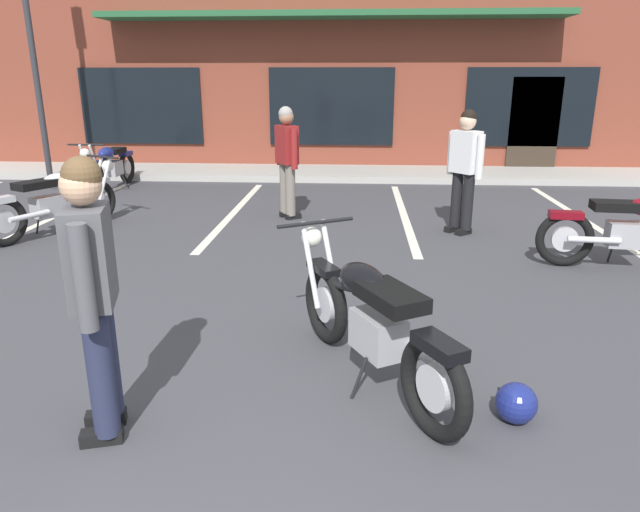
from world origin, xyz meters
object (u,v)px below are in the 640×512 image
at_px(motorcycle_blue_standard, 637,230).
at_px(person_by_back_row, 93,285).
at_px(motorcycle_foreground_classic, 371,320).
at_px(helmet_on_pavement, 516,403).
at_px(person_in_black_shirt, 287,156).
at_px(motorcycle_red_sportbike, 54,201).
at_px(person_in_shorts_foreground, 465,164).
at_px(parking_lot_lamp_post, 22,0).
at_px(motorcycle_black_cruiser, 111,166).

relative_size(motorcycle_blue_standard, person_by_back_row, 1.26).
relative_size(motorcycle_foreground_classic, helmet_on_pavement, 7.30).
bearing_deg(person_in_black_shirt, motorcycle_red_sportbike, -160.07).
distance_m(motorcycle_red_sportbike, person_by_back_row, 5.27).
bearing_deg(motorcycle_foreground_classic, person_in_shorts_foreground, 72.21).
relative_size(person_by_back_row, parking_lot_lamp_post, 0.31).
bearing_deg(person_in_black_shirt, helmet_on_pavement, -68.90).
xyz_separation_m(motorcycle_foreground_classic, parking_lot_lamp_post, (-6.49, 7.68, 3.03)).
xyz_separation_m(person_in_black_shirt, person_in_shorts_foreground, (2.50, -0.72, 0.00)).
bearing_deg(person_in_black_shirt, person_by_back_row, -94.21).
height_order(person_in_black_shirt, parking_lot_lamp_post, parking_lot_lamp_post).
distance_m(motorcycle_blue_standard, person_by_back_row, 5.73).
bearing_deg(motorcycle_black_cruiser, motorcycle_red_sportbike, -79.83).
bearing_deg(person_in_shorts_foreground, motorcycle_foreground_classic, -107.79).
xyz_separation_m(person_in_black_shirt, parking_lot_lamp_post, (-5.33, 2.79, 2.54)).
bearing_deg(motorcycle_foreground_classic, parking_lot_lamp_post, 130.21).
relative_size(helmet_on_pavement, parking_lot_lamp_post, 0.05).
bearing_deg(motorcycle_blue_standard, person_in_shorts_foreground, 137.79).
distance_m(person_in_black_shirt, person_in_shorts_foreground, 2.61).
bearing_deg(motorcycle_blue_standard, motorcycle_foreground_classic, -138.29).
height_order(motorcycle_foreground_classic, person_by_back_row, person_by_back_row).
height_order(motorcycle_foreground_classic, helmet_on_pavement, motorcycle_foreground_classic).
distance_m(motorcycle_foreground_classic, person_in_shorts_foreground, 4.41).
height_order(motorcycle_red_sportbike, parking_lot_lamp_post, parking_lot_lamp_post).
bearing_deg(motorcycle_red_sportbike, person_in_shorts_foreground, 4.06).
bearing_deg(person_in_shorts_foreground, motorcycle_red_sportbike, -175.94).
distance_m(motorcycle_black_cruiser, person_by_back_row, 8.40).
bearing_deg(motorcycle_blue_standard, motorcycle_red_sportbike, 171.32).
bearing_deg(motorcycle_red_sportbike, motorcycle_foreground_classic, -41.62).
xyz_separation_m(motorcycle_foreground_classic, helmet_on_pavement, (0.90, -0.47, -0.33)).
relative_size(person_in_shorts_foreground, person_by_back_row, 1.00).
distance_m(person_by_back_row, helmet_on_pavement, 2.63).
distance_m(motorcycle_black_cruiser, person_in_black_shirt, 4.25).
distance_m(person_in_shorts_foreground, helmet_on_pavement, 4.73).
height_order(motorcycle_black_cruiser, person_by_back_row, person_by_back_row).
bearing_deg(parking_lot_lamp_post, motorcycle_blue_standard, -27.84).
xyz_separation_m(motorcycle_blue_standard, person_in_black_shirt, (-4.16, 2.22, 0.49)).
height_order(motorcycle_red_sportbike, person_in_shorts_foreground, person_in_shorts_foreground).
distance_m(motorcycle_foreground_classic, parking_lot_lamp_post, 10.50).
height_order(person_in_black_shirt, helmet_on_pavement, person_in_black_shirt).
height_order(motorcycle_blue_standard, helmet_on_pavement, motorcycle_blue_standard).
relative_size(motorcycle_black_cruiser, person_in_shorts_foreground, 1.26).
bearing_deg(person_by_back_row, motorcycle_foreground_classic, 25.20).
height_order(motorcycle_foreground_classic, parking_lot_lamp_post, parking_lot_lamp_post).
bearing_deg(helmet_on_pavement, motorcycle_black_cruiser, 127.54).
bearing_deg(parking_lot_lamp_post, person_by_back_row, -59.75).
bearing_deg(person_in_black_shirt, motorcycle_blue_standard, -28.13).
height_order(motorcycle_foreground_classic, person_in_black_shirt, person_in_black_shirt).
bearing_deg(motorcycle_black_cruiser, parking_lot_lamp_post, 157.50).
bearing_deg(motorcycle_red_sportbike, motorcycle_black_cruiser, 100.17).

